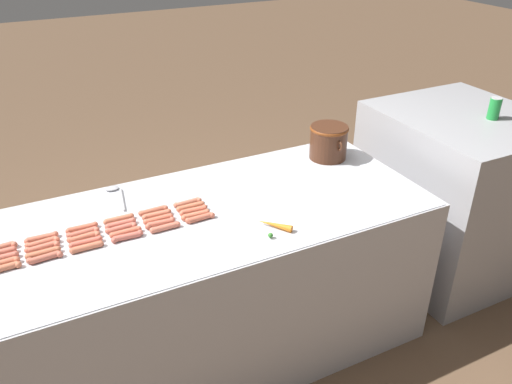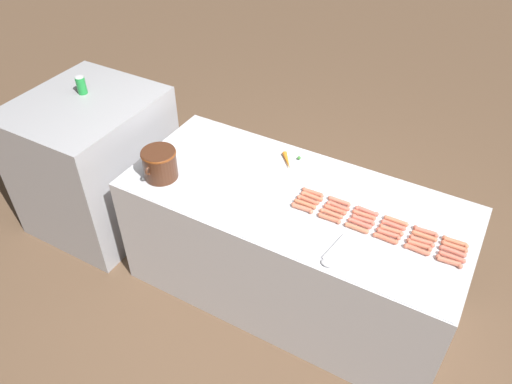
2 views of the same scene
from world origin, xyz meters
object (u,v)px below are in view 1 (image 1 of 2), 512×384
at_px(hot_dog_12, 0,258).
at_px(hot_dog_23, 195,215).
at_px(back_cabinet, 453,193).
at_px(hot_dog_28, 165,227).
at_px(hot_dog_19, 43,253).
at_px(soda_can, 494,108).
at_px(hot_dog_3, 119,219).
at_px(hot_dog_5, 188,203).
at_px(hot_dog_20, 86,242).
at_px(hot_dog_15, 121,228).
at_px(hot_dog_16, 158,219).
at_px(hot_dog_17, 193,210).
at_px(hot_dog_7, 42,243).
at_px(hot_dog_21, 126,232).
at_px(serving_spoon, 115,192).
at_px(hot_dog_26, 87,247).
at_px(hot_dog_29, 200,218).
at_px(hot_dog_4, 153,211).
at_px(hot_dog_13, 42,247).
at_px(hot_dog_27, 127,236).
at_px(hot_dog_24, 2,268).
at_px(carrot, 274,225).
at_px(hot_dog_18, 1,263).
at_px(hot_dog_8, 83,233).
at_px(hot_dog_10, 157,215).
at_px(hot_dog_11, 191,206).
at_px(bean_pot, 329,140).
at_px(hot_dog_2, 82,228).
at_px(hot_dog_1, 41,238).
at_px(hot_dog_25, 45,258).
at_px(hot_dog_14, 84,237).
at_px(hot_dog_9, 120,224).

bearing_deg(hot_dog_12, hot_dog_23, 87.26).
height_order(back_cabinet, hot_dog_28, back_cabinet).
relative_size(hot_dog_19, soda_can, 1.13).
xyz_separation_m(hot_dog_3, hot_dog_5, (0.00, 0.33, 0.00)).
distance_m(back_cabinet, hot_dog_20, 2.25).
relative_size(hot_dog_15, hot_dog_16, 1.00).
distance_m(hot_dog_28, soda_can, 1.97).
bearing_deg(hot_dog_15, hot_dog_17, 89.91).
bearing_deg(hot_dog_7, hot_dog_15, 83.33).
height_order(hot_dog_21, serving_spoon, hot_dog_21).
xyz_separation_m(back_cabinet, hot_dog_26, (0.10, -2.23, 0.35)).
distance_m(hot_dog_29, serving_spoon, 0.51).
relative_size(hot_dog_4, hot_dog_13, 1.00).
bearing_deg(hot_dog_27, hot_dog_24, -89.92).
bearing_deg(hot_dog_4, hot_dog_26, -64.18).
height_order(hot_dog_13, hot_dog_23, same).
relative_size(hot_dog_19, hot_dog_29, 1.00).
bearing_deg(carrot, hot_dog_20, -107.47).
bearing_deg(hot_dog_18, hot_dog_8, 103.32).
bearing_deg(hot_dog_10, carrot, 53.43).
bearing_deg(hot_dog_29, hot_dog_28, -88.40).
distance_m(hot_dog_5, hot_dog_11, 0.04).
bearing_deg(hot_dog_5, bean_pot, 99.43).
bearing_deg(bean_pot, hot_dog_29, -71.16).
bearing_deg(hot_dog_16, hot_dog_11, 103.49).
bearing_deg(hot_dog_24, hot_dog_19, 103.41).
relative_size(hot_dog_8, hot_dog_20, 1.00).
bearing_deg(hot_dog_27, hot_dog_2, -134.15).
relative_size(hot_dog_1, hot_dog_25, 1.00).
distance_m(hot_dog_21, carrot, 0.65).
relative_size(hot_dog_23, hot_dog_26, 1.00).
bearing_deg(hot_dog_28, hot_dog_3, -134.01).
relative_size(hot_dog_11, hot_dog_24, 1.00).
distance_m(hot_dog_11, bean_pot, 0.92).
bearing_deg(hot_dog_18, hot_dog_28, 86.55).
bearing_deg(hot_dog_14, hot_dog_24, -76.30).
xyz_separation_m(hot_dog_9, hot_dog_11, (-0.00, 0.33, 0.00)).
relative_size(hot_dog_12, hot_dog_17, 1.00).
bearing_deg(hot_dog_25, hot_dog_24, -90.10).
xyz_separation_m(hot_dog_15, hot_dog_23, (0.04, 0.33, 0.00)).
bearing_deg(hot_dog_26, bean_pot, 102.42).
distance_m(hot_dog_13, hot_dog_28, 0.51).
bearing_deg(hot_dog_29, hot_dog_23, -164.56).
distance_m(back_cabinet, hot_dog_25, 2.42).
relative_size(hot_dog_4, hot_dog_18, 1.00).
xyz_separation_m(back_cabinet, hot_dog_9, (-0.02, -2.06, 0.35)).
bearing_deg(hot_dog_20, bean_pot, 100.92).
bearing_deg(hot_dog_24, hot_dog_14, 103.70).
bearing_deg(hot_dog_19, hot_dog_1, 176.35).
xyz_separation_m(hot_dog_5, hot_dog_25, (0.16, -0.67, 0.00)).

